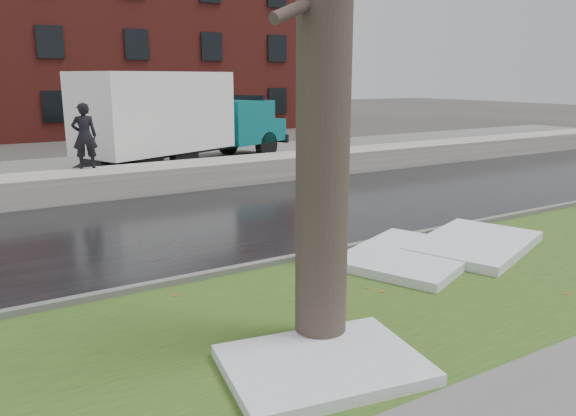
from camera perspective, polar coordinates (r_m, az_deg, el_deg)
ground at (r=9.52m, az=4.14°, el=-7.13°), size 120.00×120.00×0.00m
verge at (r=8.60m, az=9.04°, el=-9.42°), size 60.00×4.50×0.04m
road at (r=13.27m, az=-7.19°, el=-1.25°), size 60.00×7.00×0.03m
parking_lot at (r=21.16m, az=-16.74°, el=3.71°), size 60.00×9.00×0.03m
curb at (r=10.28m, az=0.90°, el=-5.13°), size 60.00×0.15×0.14m
snowbank at (r=17.03m, az=-13.07°, el=2.97°), size 60.00×1.60×0.75m
brick_building at (r=37.98m, az=-21.12°, el=14.92°), size 26.00×12.00×10.00m
bg_tree_right at (r=37.77m, az=2.90°, el=13.24°), size 1.40×1.62×6.50m
fire_hydrant at (r=9.98m, az=3.40°, el=-3.29°), size 0.40×0.36×0.81m
tree at (r=6.66m, az=3.76°, el=19.95°), size 1.64×1.92×8.04m
box_truck at (r=21.05m, az=-11.03°, el=8.98°), size 10.25×5.63×3.47m
worker at (r=16.96m, az=-19.97°, el=6.92°), size 0.73×0.54×1.85m
snow_patch_near at (r=10.48m, az=12.38°, el=-4.79°), size 3.17×2.85×0.16m
snow_patch_far at (r=6.63m, az=3.58°, el=-15.60°), size 2.44×1.95×0.14m
snow_patch_side at (r=11.52m, az=18.44°, el=-3.47°), size 3.26×2.68×0.18m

